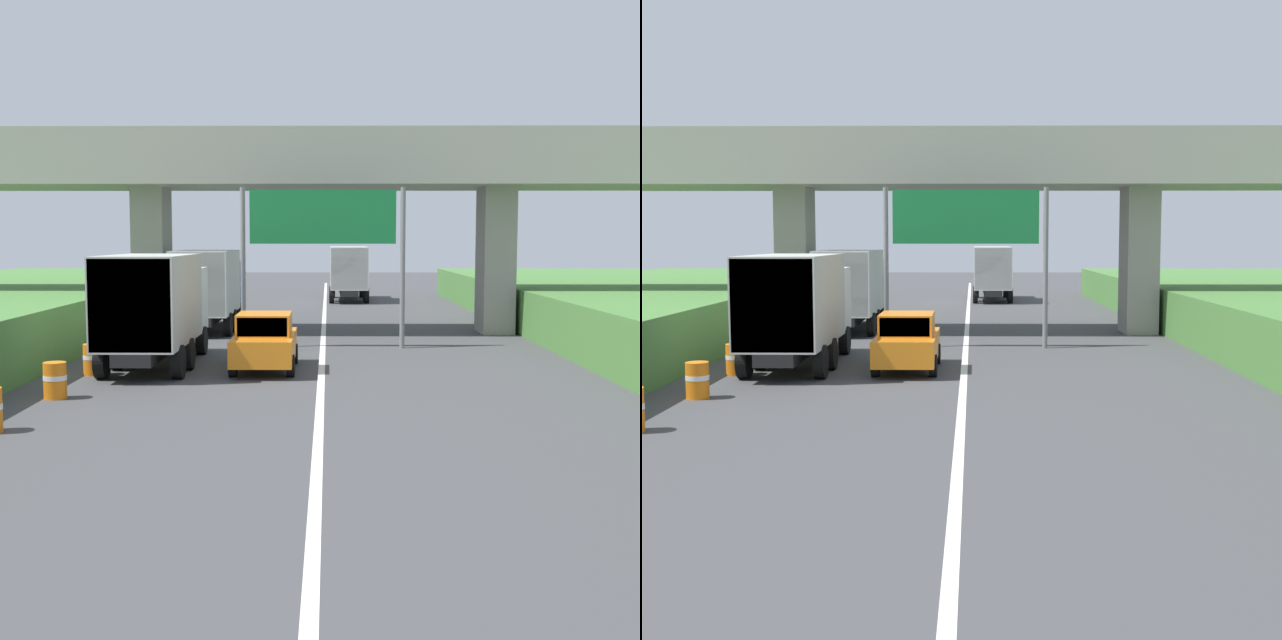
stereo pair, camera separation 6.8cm
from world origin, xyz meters
TOP-DOWN VIEW (x-y plane):
  - lane_centre_stripe at (0.00, 27.61)m, footprint 0.20×95.23m
  - overpass_bridge at (0.00, 34.52)m, footprint 40.00×4.80m
  - overhead_highway_sign at (0.00, 29.36)m, footprint 5.88×0.18m
  - truck_black at (1.48, 53.16)m, footprint 2.44×7.30m
  - truck_white at (-5.07, 24.80)m, footprint 2.44×7.30m
  - truck_blue at (-4.92, 35.28)m, footprint 2.44×7.30m
  - car_orange at (-1.69, 24.14)m, footprint 1.86×4.10m
  - construction_barrel_3 at (-6.50, 19.57)m, footprint 0.57×0.57m
  - construction_barrel_4 at (-6.58, 23.20)m, footprint 0.57×0.57m
  - construction_barrel_5 at (-6.56, 26.82)m, footprint 0.57×0.57m

SIDE VIEW (x-z plane):
  - lane_centre_stripe at x=0.00m, z-range 0.00..0.01m
  - construction_barrel_3 at x=-6.50m, z-range 0.01..0.91m
  - construction_barrel_4 at x=-6.58m, z-range 0.01..0.91m
  - construction_barrel_5 at x=-6.56m, z-range 0.01..0.91m
  - car_orange at x=-1.69m, z-range 0.00..1.72m
  - truck_black at x=1.48m, z-range 0.21..3.65m
  - truck_white at x=-5.07m, z-range 0.21..3.65m
  - truck_blue at x=-4.92m, z-range 0.21..3.65m
  - overhead_highway_sign at x=0.00m, z-range 1.41..7.15m
  - overpass_bridge at x=0.00m, z-range 2.15..10.39m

